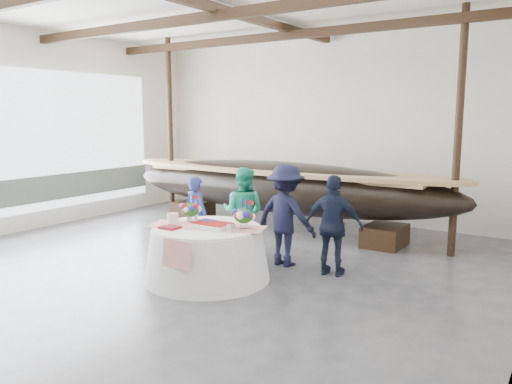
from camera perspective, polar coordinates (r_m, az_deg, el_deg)
The scene contains 11 objects.
floor at distance 8.13m, azimuth -10.98°, elevation -9.96°, with size 10.00×12.00×0.01m, color #3D3D42.
wall_back at distance 12.68m, azimuth 8.20°, elevation 7.18°, with size 10.00×0.02×4.50m, color silver.
pavilion_structure at distance 8.35m, azimuth -8.19°, elevation 18.45°, with size 9.80×11.76×4.50m.
open_bay at distance 12.26m, azimuth -24.64°, elevation 4.43°, with size 0.03×7.00×3.20m.
longboat_display at distance 11.20m, azimuth 2.48°, elevation 0.63°, with size 8.35×1.67×1.57m.
banquet_table at distance 8.01m, azimuth -5.59°, elevation -6.93°, with size 1.99×1.99×0.85m.
tabletop_items at distance 7.96m, azimuth -5.21°, elevation -2.76°, with size 1.92×1.11×0.40m.
guest_woman_blue at distance 9.48m, azimuth -6.82°, elevation -2.58°, with size 0.53×0.35×1.46m, color navy.
guest_woman_teal at distance 9.18m, azimuth -1.48°, elevation -2.29°, with size 0.80×0.63×1.65m, color #20A87E.
guest_man_left at distance 8.61m, azimuth 3.41°, elevation -2.66°, with size 1.14×0.66×1.76m, color black.
guest_man_right at distance 8.16m, azimuth 8.86°, elevation -3.82°, with size 0.97×0.40×1.65m, color black.
Camera 1 is at (5.45, -5.45, 2.60)m, focal length 35.00 mm.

